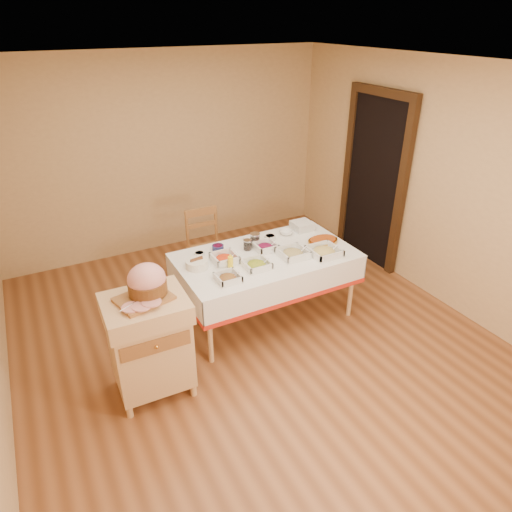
# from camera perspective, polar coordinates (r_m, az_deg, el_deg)

# --- Properties ---
(room_shell) EXTENTS (5.00, 5.00, 5.00)m
(room_shell) POSITION_cam_1_polar(r_m,az_deg,el_deg) (4.09, -0.33, 4.20)
(room_shell) COLOR brown
(room_shell) RESTS_ON ground
(doorway) EXTENTS (0.09, 1.10, 2.20)m
(doorway) POSITION_cam_1_polar(r_m,az_deg,el_deg) (6.05, 14.57, 9.44)
(doorway) COLOR black
(doorway) RESTS_ON ground
(dining_table) EXTENTS (1.82, 1.02, 0.76)m
(dining_table) POSITION_cam_1_polar(r_m,az_deg,el_deg) (4.77, 1.21, -1.55)
(dining_table) COLOR #DEB17A
(dining_table) RESTS_ON ground
(butcher_cart) EXTENTS (0.68, 0.57, 0.94)m
(butcher_cart) POSITION_cam_1_polar(r_m,az_deg,el_deg) (3.98, -13.16, -10.26)
(butcher_cart) COLOR #DEB17A
(butcher_cart) RESTS_ON ground
(dining_chair) EXTENTS (0.44, 0.42, 0.95)m
(dining_chair) POSITION_cam_1_polar(r_m,az_deg,el_deg) (5.45, -6.16, 0.99)
(dining_chair) COLOR #996232
(dining_chair) RESTS_ON ground
(ham_on_board) EXTENTS (0.44, 0.42, 0.29)m
(ham_on_board) POSITION_cam_1_polar(r_m,az_deg,el_deg) (3.72, -13.53, -3.35)
(ham_on_board) COLOR #996232
(ham_on_board) RESTS_ON butcher_cart
(serving_dish_a) EXTENTS (0.22, 0.22, 0.10)m
(serving_dish_a) POSITION_cam_1_polar(r_m,az_deg,el_deg) (4.24, -3.53, -2.72)
(serving_dish_a) COLOR silver
(serving_dish_a) RESTS_ON dining_table
(serving_dish_b) EXTENTS (0.24, 0.24, 0.10)m
(serving_dish_b) POSITION_cam_1_polar(r_m,az_deg,el_deg) (4.44, 0.06, -1.05)
(serving_dish_b) COLOR silver
(serving_dish_b) RESTS_ON dining_table
(serving_dish_c) EXTENTS (0.28, 0.28, 0.11)m
(serving_dish_c) POSITION_cam_1_polar(r_m,az_deg,el_deg) (4.66, 4.64, 0.36)
(serving_dish_c) COLOR silver
(serving_dish_c) RESTS_ON dining_table
(serving_dish_d) EXTENTS (0.30, 0.30, 0.11)m
(serving_dish_d) POSITION_cam_1_polar(r_m,az_deg,el_deg) (4.73, 8.52, 0.57)
(serving_dish_d) COLOR silver
(serving_dish_d) RESTS_ON dining_table
(serving_dish_e) EXTENTS (0.25, 0.24, 0.12)m
(serving_dish_e) POSITION_cam_1_polar(r_m,az_deg,el_deg) (4.56, -3.95, -0.28)
(serving_dish_e) COLOR silver
(serving_dish_e) RESTS_ON dining_table
(serving_dish_f) EXTENTS (0.23, 0.22, 0.11)m
(serving_dish_f) POSITION_cam_1_polar(r_m,az_deg,el_deg) (4.78, 1.17, 1.19)
(serving_dish_f) COLOR silver
(serving_dish_f) RESTS_ON dining_table
(small_bowl_left) EXTENTS (0.11, 0.11, 0.05)m
(small_bowl_left) POSITION_cam_1_polar(r_m,az_deg,el_deg) (4.67, -7.10, 0.20)
(small_bowl_left) COLOR silver
(small_bowl_left) RESTS_ON dining_table
(small_bowl_mid) EXTENTS (0.12, 0.12, 0.05)m
(small_bowl_mid) POSITION_cam_1_polar(r_m,az_deg,el_deg) (4.79, -4.78, 1.09)
(small_bowl_mid) COLOR navy
(small_bowl_mid) RESTS_ON dining_table
(small_bowl_right) EXTENTS (0.12, 0.12, 0.06)m
(small_bowl_right) POSITION_cam_1_polar(r_m,az_deg,el_deg) (4.97, 1.77, 2.30)
(small_bowl_right) COLOR silver
(small_bowl_right) RESTS_ON dining_table
(bowl_white_imported) EXTENTS (0.16, 0.16, 0.04)m
(bowl_white_imported) POSITION_cam_1_polar(r_m,az_deg,el_deg) (4.98, -0.75, 2.17)
(bowl_white_imported) COLOR silver
(bowl_white_imported) RESTS_ON dining_table
(bowl_small_imported) EXTENTS (0.16, 0.16, 0.05)m
(bowl_small_imported) POSITION_cam_1_polar(r_m,az_deg,el_deg) (5.13, 3.78, 2.97)
(bowl_small_imported) COLOR silver
(bowl_small_imported) RESTS_ON dining_table
(preserve_jar_left) EXTENTS (0.09, 0.09, 0.11)m
(preserve_jar_left) POSITION_cam_1_polar(r_m,az_deg,el_deg) (4.77, -1.08, 1.36)
(preserve_jar_left) COLOR silver
(preserve_jar_left) RESTS_ON dining_table
(preserve_jar_right) EXTENTS (0.11, 0.11, 0.14)m
(preserve_jar_right) POSITION_cam_1_polar(r_m,az_deg,el_deg) (4.86, -0.13, 2.03)
(preserve_jar_right) COLOR silver
(preserve_jar_right) RESTS_ON dining_table
(mustard_bottle) EXTENTS (0.05, 0.05, 0.16)m
(mustard_bottle) POSITION_cam_1_polar(r_m,az_deg,el_deg) (4.41, -3.20, -0.73)
(mustard_bottle) COLOR yellow
(mustard_bottle) RESTS_ON dining_table
(bread_basket) EXTENTS (0.22, 0.22, 0.10)m
(bread_basket) POSITION_cam_1_polar(r_m,az_deg,el_deg) (4.47, -7.40, -0.96)
(bread_basket) COLOR white
(bread_basket) RESTS_ON dining_table
(plate_stack) EXTENTS (0.22, 0.22, 0.09)m
(plate_stack) POSITION_cam_1_polar(r_m,az_deg,el_deg) (5.25, 5.78, 3.78)
(plate_stack) COLOR silver
(plate_stack) RESTS_ON dining_table
(brass_platter) EXTENTS (0.35, 0.25, 0.05)m
(brass_platter) POSITION_cam_1_polar(r_m,az_deg,el_deg) (4.99, 8.35, 1.91)
(brass_platter) COLOR gold
(brass_platter) RESTS_ON dining_table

